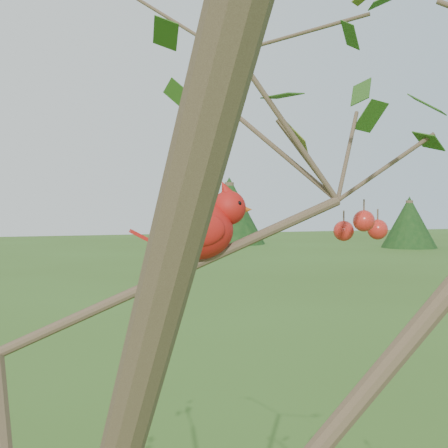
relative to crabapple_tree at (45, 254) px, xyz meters
name	(u,v)px	position (x,y,z in m)	size (l,w,h in m)	color
crabapple_tree	(45,254)	(0.00, 0.00, 0.00)	(2.35, 2.05, 2.95)	#463425
cardinal	(200,227)	(0.27, 0.10, 0.03)	(0.22, 0.12, 0.15)	red
distant_trees	(15,219)	(0.36, 25.06, -0.63)	(41.60, 15.18, 3.45)	#463425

